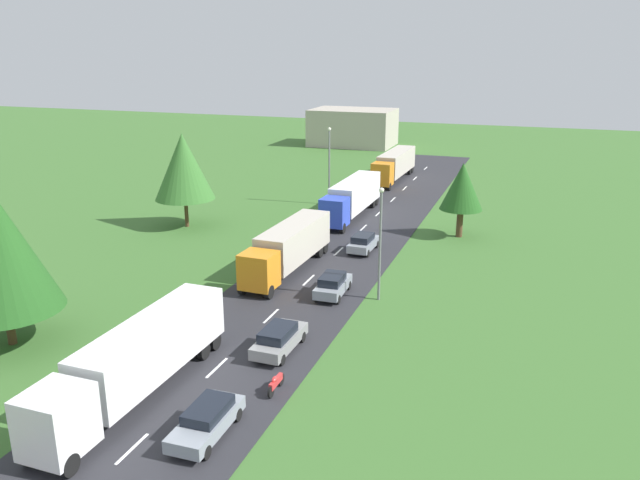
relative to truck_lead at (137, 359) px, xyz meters
The scene contains 16 objects.
road 9.63m from the truck_lead, 75.64° to the left, with size 10.00×140.00×0.06m, color #2B2B30.
lane_marking_centre 7.87m from the truck_lead, 72.12° to the left, with size 0.16×123.78×0.01m.
truck_lead is the anchor object (origin of this frame).
truck_second 20.06m from the truck_lead, 89.72° to the left, with size 2.83×12.48×3.57m.
truck_third 37.84m from the truck_lead, 90.01° to the left, with size 2.67×13.36×3.68m.
truck_fourth 57.71m from the truck_lead, 90.13° to the left, with size 2.83×13.76×3.69m.
car_second 5.49m from the truck_lead, 21.07° to the right, with size 1.87×4.59×1.46m.
car_third 8.52m from the truck_lead, 55.06° to the left, with size 1.90×4.61×1.57m.
car_fourth 17.04m from the truck_lead, 72.72° to the left, with size 1.90×4.24×1.60m.
car_fifth 27.14m from the truck_lead, 80.78° to the left, with size 1.91×4.12×1.56m.
motorcycle_courier 7.15m from the truck_lead, 22.72° to the left, with size 0.28×1.94×0.91m.
lamppost_second 18.82m from the truck_lead, 63.56° to the left, with size 0.36×0.36×8.11m.
lamppost_third 42.64m from the truck_lead, 95.49° to the left, with size 0.36×0.36×8.65m.
tree_oak 36.29m from the truck_lead, 71.34° to the left, with size 3.95×3.95×7.01m.
tree_birch 32.47m from the truck_lead, 116.57° to the left, with size 5.83×5.83×9.24m.
distant_building 86.81m from the truck_lead, 99.43° to the left, with size 14.39×9.88×6.42m, color #B2A899.
Camera 1 is at (16.02, -8.75, 17.30)m, focal length 35.68 mm.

